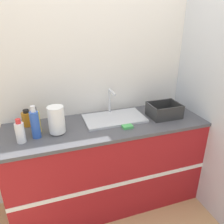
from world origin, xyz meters
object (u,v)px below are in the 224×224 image
Objects in this scene: bottle_blue at (35,124)px; bottle_amber at (27,119)px; bottle_yellow at (35,121)px; paper_towel_roll at (56,120)px; sink at (114,117)px; bottle_white_spray at (20,132)px; dish_rack at (164,112)px.

bottle_amber is at bearing 106.22° from bottle_blue.
bottle_blue is 1.22× the size of bottle_yellow.
paper_towel_roll reaches higher than bottle_yellow.
sink is 2.09× the size of bottle_blue.
paper_towel_roll is 0.17m from bottle_blue.
bottle_yellow is (-0.17, 0.07, -0.02)m from paper_towel_roll.
paper_towel_roll is 0.87× the size of bottle_blue.
bottle_yellow reaches higher than bottle_white_spray.
bottle_blue reaches higher than bottle_white_spray.
sink is 1.94× the size of dish_rack.
bottle_white_spray is at bearing -98.18° from bottle_amber.
sink is 0.49m from dish_rack.
bottle_blue reaches higher than dish_rack.
sink reaches higher than bottle_amber.
paper_towel_roll is at bearing -179.23° from dish_rack.
paper_towel_roll is (-0.53, -0.11, 0.10)m from sink.
bottle_amber is 0.17m from bottle_yellow.
dish_rack is 1.32× the size of bottle_yellow.
bottle_blue is at bearing -89.55° from bottle_yellow.
bottle_yellow is at bearing 177.05° from dish_rack.
dish_rack is 1.93× the size of bottle_amber.
dish_rack is 1.18m from bottle_yellow.
bottle_yellow is (-0.70, -0.03, 0.08)m from sink.
paper_towel_roll is 1.06× the size of bottle_yellow.
bottle_blue is 1.38× the size of bottle_white_spray.
dish_rack is (1.01, 0.01, -0.07)m from paper_towel_roll.
sink is 2.88× the size of bottle_white_spray.
sink is 0.72m from bottle_blue.
paper_towel_roll is at bearing 6.97° from bottle_blue.
paper_towel_roll is 0.33m from bottle_amber.
sink reaches higher than paper_towel_roll.
bottle_blue is 0.26m from bottle_amber.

